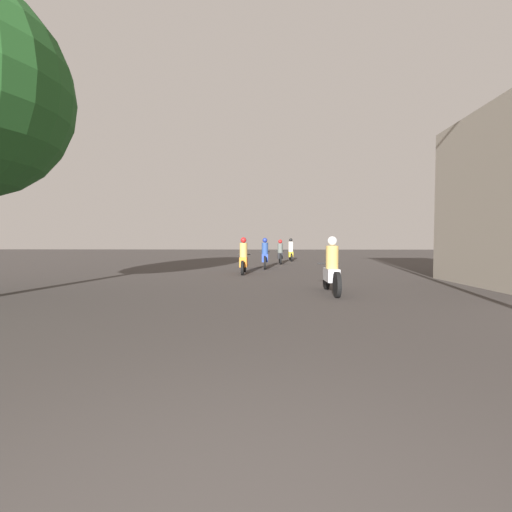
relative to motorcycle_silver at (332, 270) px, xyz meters
name	(u,v)px	position (x,y,z in m)	size (l,w,h in m)	color
motorcycle_silver	(332,270)	(0.00, 0.00, 0.00)	(0.60, 2.09, 1.48)	black
motorcycle_orange	(244,259)	(-2.66, 5.44, 0.01)	(0.60, 2.01, 1.53)	black
motorcycle_blue	(265,256)	(-1.78, 8.35, 0.02)	(0.60, 2.16, 1.54)	black
motorcycle_black	(280,254)	(-0.86, 12.09, 0.01)	(0.60, 2.12, 1.49)	black
motorcycle_yellow	(291,252)	(0.02, 15.36, 0.04)	(0.60, 2.01, 1.60)	black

